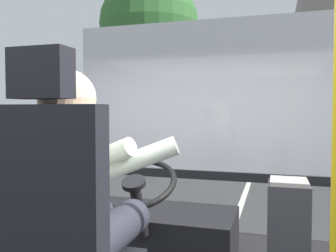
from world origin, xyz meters
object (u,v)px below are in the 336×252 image
(driver_seat, at_px, (61,249))
(fare_box, at_px, (288,249))
(steering_console, at_px, (157,236))
(bus_driver, at_px, (79,194))

(driver_seat, height_order, fare_box, driver_seat)
(driver_seat, bearing_deg, steering_console, 90.00)
(driver_seat, distance_m, fare_box, 1.19)
(bus_driver, height_order, steering_console, bus_driver)
(driver_seat, height_order, bus_driver, driver_seat)
(steering_console, bearing_deg, driver_seat, -90.00)
(bus_driver, bearing_deg, steering_console, 90.00)
(driver_seat, bearing_deg, bus_driver, 90.00)
(steering_console, relative_size, fare_box, 1.47)
(driver_seat, relative_size, bus_driver, 1.66)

